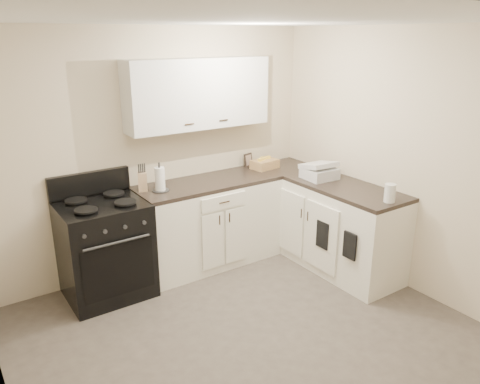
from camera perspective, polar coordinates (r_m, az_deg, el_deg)
floor at (r=4.04m, az=2.31°, el=-18.03°), size 3.60×3.60×0.00m
ceiling at (r=3.24m, az=2.92°, el=20.22°), size 3.60×3.60×0.00m
wall_back at (r=4.94m, az=-10.06°, el=4.77°), size 3.60×0.00×3.60m
wall_right at (r=4.70m, az=20.47°, el=3.16°), size 0.00×3.60×3.60m
base_cabinets_back at (r=5.12m, az=-3.81°, el=-3.93°), size 1.55×0.60×0.90m
base_cabinets_right at (r=5.25m, az=10.06°, el=-3.59°), size 0.60×1.90×0.90m
countertop_back at (r=4.95m, az=-3.93°, el=1.10°), size 1.55×0.60×0.04m
countertop_right at (r=5.09m, az=10.35°, el=1.32°), size 0.60×1.90×0.04m
upper_cabinets at (r=4.89m, az=-5.09°, el=11.88°), size 1.55×0.30×0.70m
stove at (r=4.66m, az=-16.08°, el=-6.85°), size 0.78×0.67×0.95m
knife_block at (r=4.70m, az=-11.79°, el=1.22°), size 0.11×0.10×0.19m
paper_towel at (r=4.66m, az=-9.73°, el=1.54°), size 0.10×0.10×0.24m
picture_frame at (r=5.49m, az=1.02°, el=3.93°), size 0.13×0.07×0.15m
wicker_basket at (r=5.42m, az=3.03°, el=3.42°), size 0.32×0.24×0.10m
countertop_grill at (r=5.09m, az=9.66°, el=2.28°), size 0.34×0.32×0.12m
glass_jar at (r=4.52m, az=17.80°, el=-0.13°), size 0.11×0.11×0.17m
oven_mitt_near at (r=4.57m, az=13.22°, el=-6.39°), size 0.02×0.15×0.26m
oven_mitt_far at (r=4.81m, az=10.04°, el=-5.18°), size 0.02×0.16×0.28m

